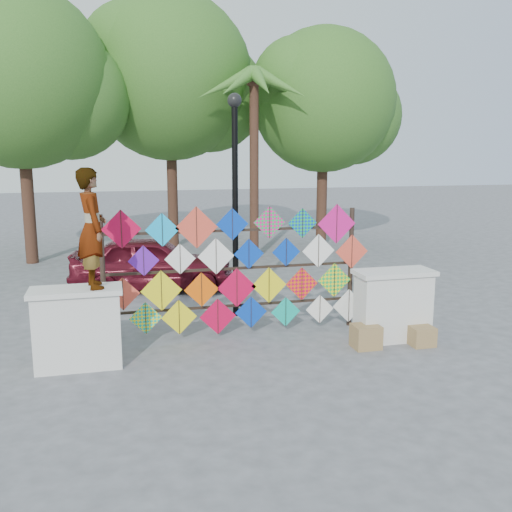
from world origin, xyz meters
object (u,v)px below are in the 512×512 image
object	(u,v)px
sedan	(152,263)
lamppost	(235,185)
vendor_woman	(92,228)
kite_rack	(239,271)

from	to	relation	value
sedan	lamppost	xyz separation A→B (m)	(1.50, -2.70, 2.03)
vendor_woman	lamppost	size ratio (longest dim) A/B	0.41
vendor_woman	lamppost	distance (m)	3.52
sedan	lamppost	size ratio (longest dim) A/B	0.87
vendor_woman	sedan	xyz separation A→B (m)	(1.21, 4.90, -1.54)
vendor_woman	lamppost	xyz separation A→B (m)	(2.71, 2.20, 0.49)
kite_rack	vendor_woman	size ratio (longest dim) A/B	2.69
kite_rack	lamppost	bearing A→B (deg)	80.71
sedan	lamppost	bearing A→B (deg)	-142.23
kite_rack	vendor_woman	xyz separation A→B (m)	(-2.50, -0.93, 0.98)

